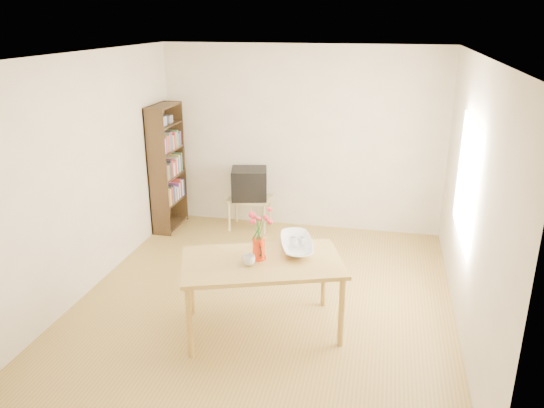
% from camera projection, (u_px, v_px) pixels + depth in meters
% --- Properties ---
extents(room, '(4.50, 4.50, 4.50)m').
position_uv_depth(room, '(269.00, 186.00, 5.42)').
color(room, olive).
rests_on(room, ground).
extents(table, '(1.71, 1.32, 0.75)m').
position_uv_depth(table, '(262.00, 268.00, 5.06)').
color(table, '#A47E38').
rests_on(table, ground).
extents(tv_stand, '(0.60, 0.45, 0.46)m').
position_uv_depth(tv_stand, '(250.00, 203.00, 7.68)').
color(tv_stand, tan).
rests_on(tv_stand, ground).
extents(bookshelf, '(0.28, 0.70, 1.80)m').
position_uv_depth(bookshelf, '(168.00, 172.00, 7.56)').
color(bookshelf, black).
rests_on(bookshelf, ground).
extents(pitcher, '(0.14, 0.21, 0.21)m').
position_uv_depth(pitcher, '(259.00, 250.00, 5.04)').
color(pitcher, red).
rests_on(pitcher, table).
extents(flowers, '(0.24, 0.24, 0.33)m').
position_uv_depth(flowers, '(258.00, 224.00, 4.95)').
color(flowers, '#F73A53').
rests_on(flowers, pitcher).
extents(mug, '(0.16, 0.16, 0.10)m').
position_uv_depth(mug, '(249.00, 260.00, 4.93)').
color(mug, white).
rests_on(mug, table).
extents(bowl, '(0.57, 0.57, 0.44)m').
position_uv_depth(bowl, '(297.00, 228.00, 5.24)').
color(bowl, white).
rests_on(bowl, table).
extents(teacup_a, '(0.09, 0.09, 0.06)m').
position_uv_depth(teacup_a, '(293.00, 231.00, 5.26)').
color(teacup_a, white).
rests_on(teacup_a, bowl).
extents(teacup_b, '(0.09, 0.09, 0.06)m').
position_uv_depth(teacup_b, '(301.00, 231.00, 5.26)').
color(teacup_b, white).
rests_on(teacup_b, bowl).
extents(television, '(0.59, 0.56, 0.43)m').
position_uv_depth(television, '(250.00, 183.00, 7.60)').
color(television, black).
rests_on(television, tv_stand).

